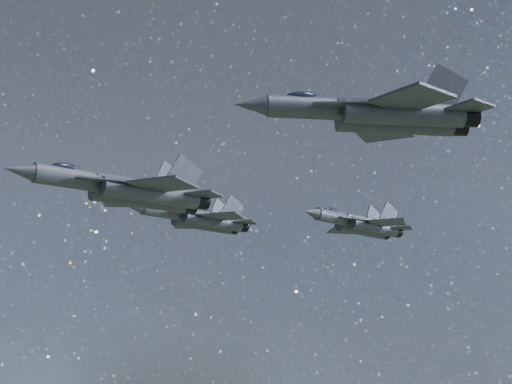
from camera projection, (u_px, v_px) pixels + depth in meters
jet_lead at (130, 190)px, 68.05m from camera, size 19.04×13.46×4.83m
jet_left at (198, 219)px, 95.39m from camera, size 17.84×12.39×4.48m
jet_right at (380, 114)px, 58.16m from camera, size 18.53×12.14×4.77m
jet_slot at (360, 224)px, 92.29m from camera, size 16.70×11.49×4.19m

